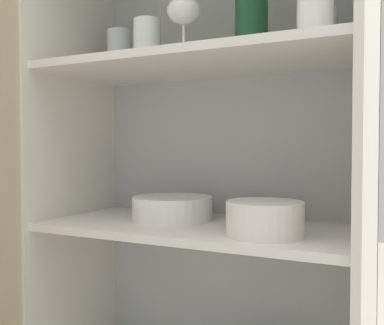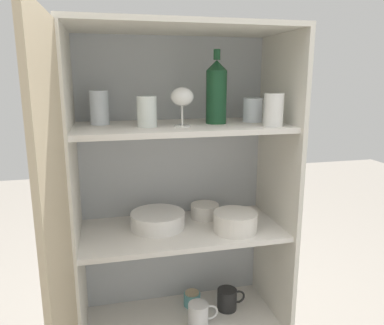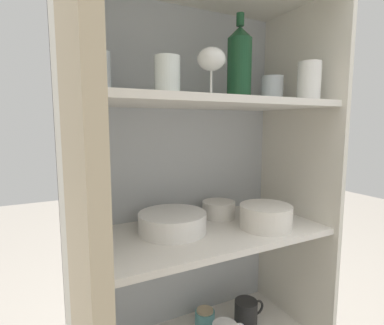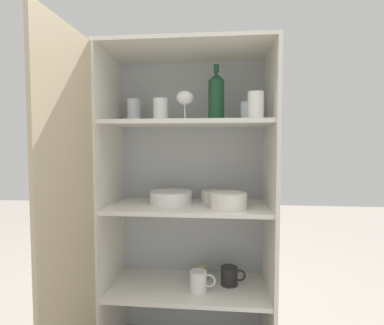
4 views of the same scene
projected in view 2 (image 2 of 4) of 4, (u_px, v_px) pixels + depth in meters
The scene contains 20 objects.
cupboard_back_panel at pixel (173, 212), 1.67m from camera, with size 0.82×0.02×1.50m, color #B2B7BC.
cupboard_side_left at pixel (78, 239), 1.40m from camera, with size 0.02×0.40×1.50m, color silver.
cupboard_side_right at pixel (275, 220), 1.58m from camera, with size 0.02×0.40×1.50m, color silver.
cupboard_top_panel at pixel (181, 28), 1.32m from camera, with size 0.82×0.40×0.02m, color silver.
shelf_board_lower at pixel (183, 322), 1.59m from camera, with size 0.78×0.37×0.02m, color silver.
shelf_board_middle at pixel (182, 230), 1.49m from camera, with size 0.78×0.37×0.02m, color silver.
shelf_board_upper at pixel (181, 127), 1.40m from camera, with size 0.78×0.37×0.02m, color silver.
cupboard_door at pixel (63, 301), 1.01m from camera, with size 0.03×0.41×1.50m.
tumbler_glass_0 at pixel (253, 110), 1.48m from camera, with size 0.08×0.08×0.09m.
tumbler_glass_1 at pixel (99, 108), 1.39m from camera, with size 0.07×0.07×0.13m.
tumbler_glass_2 at pixel (273, 110), 1.34m from camera, with size 0.07×0.07×0.12m.
tumbler_glass_3 at pixel (147, 112), 1.32m from camera, with size 0.07×0.07×0.11m.
wine_glass_0 at pixel (182, 98), 1.31m from camera, with size 0.08×0.08×0.14m.
wine_bottle at pixel (216, 92), 1.41m from camera, with size 0.08×0.08×0.27m.
plate_stack_white at pixel (158, 220), 1.49m from camera, with size 0.22×0.22×0.06m.
mixing_bowl_large at pixel (235, 221), 1.46m from camera, with size 0.17×0.17×0.08m.
serving_bowl_small at pixel (205, 210), 1.60m from camera, with size 0.12×0.12×0.06m.
coffee_mug_primary at pixel (227, 299), 1.65m from camera, with size 0.13×0.09×0.09m.
coffee_mug_extra_1 at pixel (199, 315), 1.53m from camera, with size 0.13×0.08×0.10m.
storage_jar at pixel (192, 299), 1.68m from camera, with size 0.07×0.07×0.06m.
Camera 2 is at (-0.28, -1.18, 1.35)m, focal length 35.00 mm.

